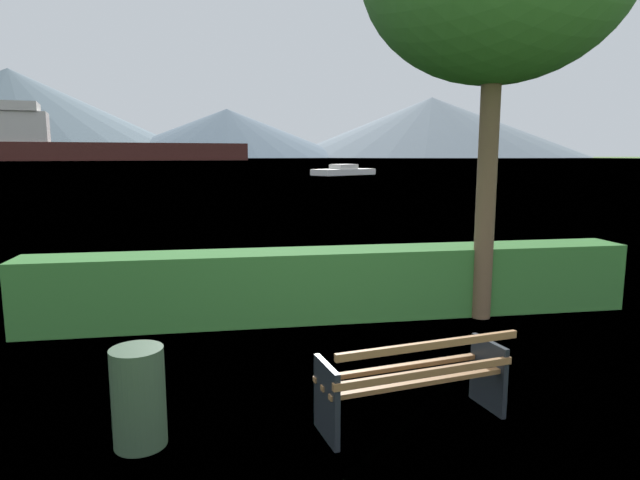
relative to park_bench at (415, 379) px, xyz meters
name	(u,v)px	position (x,y,z in m)	size (l,w,h in m)	color
ground_plane	(410,421)	(-0.01, 0.06, -0.43)	(1400.00, 1400.00, 0.00)	#567A38
water_surface	(229,159)	(-0.01, 307.73, -0.43)	(620.00, 620.00, 0.00)	slate
park_bench	(415,379)	(0.00, 0.00, 0.00)	(1.82, 0.87, 0.87)	olive
hedge_row	(338,284)	(-0.01, 3.37, 0.09)	(9.04, 0.75, 1.04)	#387A33
trash_bin	(139,397)	(-2.40, 0.05, 0.00)	(0.44, 0.44, 0.85)	#385138
cargo_ship_large	(94,145)	(-58.59, 250.38, 6.30)	(116.45, 40.97, 24.06)	#471E19
fishing_boat_near	(344,171)	(12.56, 61.27, 0.05)	(8.62, 7.03, 1.31)	silver
distant_hills	(185,121)	(-40.08, 553.27, 34.91)	(745.95, 356.49, 81.83)	slate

